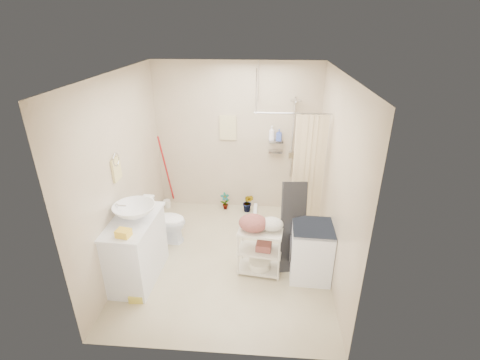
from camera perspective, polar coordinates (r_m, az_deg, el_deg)
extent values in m
plane|color=#C1B591|center=(5.21, -1.98, -12.61)|extent=(3.20, 3.20, 0.00)
cube|color=silver|center=(4.18, -2.51, 16.99)|extent=(2.80, 3.20, 0.04)
cube|color=beige|center=(6.03, -0.51, 6.76)|extent=(2.80, 0.04, 2.60)
cube|color=beige|center=(3.17, -5.49, -11.38)|extent=(2.80, 0.04, 2.60)
cube|color=beige|center=(4.90, -18.72, 1.01)|extent=(0.04, 3.20, 2.60)
cube|color=beige|center=(4.61, 15.35, -0.03)|extent=(0.04, 3.20, 2.60)
cube|color=silver|center=(4.82, -16.81, -10.78)|extent=(0.61, 1.04, 0.89)
imported|color=white|center=(4.56, -16.93, -4.97)|extent=(0.67, 0.67, 0.18)
cube|color=yellow|center=(4.26, -18.59, -8.27)|extent=(0.18, 0.15, 0.09)
cube|color=#DDCD49|center=(4.70, -16.58, -17.75)|extent=(0.26, 0.21, 0.14)
imported|color=white|center=(5.52, -12.45, -6.50)|extent=(0.72, 0.45, 0.70)
imported|color=brown|center=(6.35, -2.48, -3.49)|extent=(0.20, 0.18, 0.32)
imported|color=#97452E|center=(6.26, 1.33, -3.76)|extent=(0.24, 0.21, 0.36)
cube|color=beige|center=(5.97, -1.99, 8.55)|extent=(0.28, 0.03, 0.42)
imported|color=white|center=(5.88, 5.23, 7.64)|extent=(0.12, 0.12, 0.25)
imported|color=#3950AA|center=(5.91, 6.42, 7.39)|extent=(0.10, 0.10, 0.19)
cube|color=white|center=(4.78, 11.56, -11.38)|extent=(0.54, 0.56, 0.77)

